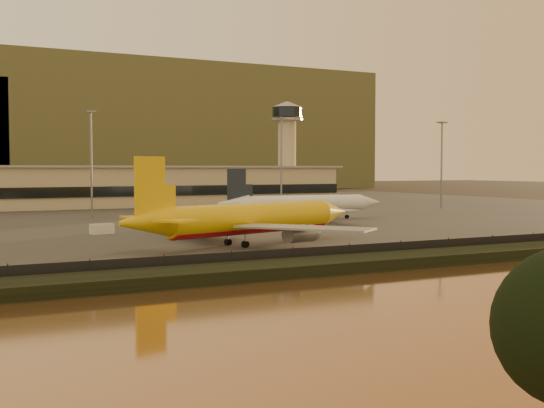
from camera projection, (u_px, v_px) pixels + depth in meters
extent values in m
plane|color=black|center=(286.00, 253.00, 95.81)|extent=(900.00, 900.00, 0.00)
cube|color=black|center=(354.00, 263.00, 80.63)|extent=(320.00, 7.00, 1.40)
cube|color=#2D2D2D|center=(118.00, 213.00, 180.47)|extent=(320.00, 220.00, 0.20)
cube|color=black|center=(336.00, 255.00, 84.16)|extent=(300.00, 0.05, 2.20)
cube|color=tan|center=(93.00, 187.00, 206.89)|extent=(160.00, 22.00, 12.00)
cube|color=black|center=(102.00, 192.00, 196.96)|extent=(160.00, 0.60, 3.00)
cube|color=gray|center=(93.00, 167.00, 206.56)|extent=(164.00, 24.00, 0.60)
cylinder|color=tan|center=(287.00, 159.00, 243.30)|extent=(6.40, 6.40, 30.00)
cylinder|color=black|center=(287.00, 112.00, 242.43)|extent=(10.40, 10.40, 3.50)
cone|color=gray|center=(287.00, 104.00, 242.28)|extent=(11.20, 11.20, 2.00)
cylinder|color=gray|center=(287.00, 119.00, 242.56)|extent=(11.20, 11.20, 0.80)
cylinder|color=slate|center=(91.00, 165.00, 161.94)|extent=(0.50, 0.50, 25.00)
cube|color=slate|center=(91.00, 112.00, 161.27)|extent=(2.20, 2.20, 0.40)
cylinder|color=slate|center=(281.00, 166.00, 182.68)|extent=(0.50, 0.50, 25.00)
cube|color=slate|center=(281.00, 118.00, 182.02)|extent=(2.20, 2.20, 0.40)
cylinder|color=slate|center=(442.00, 166.00, 199.87)|extent=(0.50, 0.50, 25.00)
cube|color=slate|center=(442.00, 122.00, 199.20)|extent=(2.20, 2.20, 0.40)
cube|color=brown|center=(161.00, 133.00, 437.54)|extent=(220.00, 160.00, 70.00)
cylinder|color=#DFB10B|center=(252.00, 217.00, 104.47)|extent=(30.87, 12.98, 4.46)
cylinder|color=#B90A14|center=(252.00, 222.00, 104.51)|extent=(29.77, 11.79, 3.48)
cone|color=#DFB10B|center=(333.00, 212.00, 117.07)|extent=(7.01, 5.97, 4.46)
cone|color=#DFB10B|center=(145.00, 222.00, 91.27)|extent=(8.66, 6.45, 4.46)
cube|color=#DFB10B|center=(150.00, 185.00, 91.60)|extent=(4.62, 1.67, 7.80)
cube|color=#DFB10B|center=(138.00, 217.00, 95.67)|extent=(4.41, 4.36, 0.27)
cube|color=#DFB10B|center=(175.00, 221.00, 89.18)|extent=(5.93, 5.92, 0.27)
cube|color=gray|center=(201.00, 219.00, 112.57)|extent=(7.86, 19.79, 0.27)
cylinder|color=gray|center=(222.00, 226.00, 112.00)|extent=(5.63, 3.80, 2.45)
cube|color=gray|center=(304.00, 228.00, 95.28)|extent=(16.68, 18.85, 0.27)
cylinder|color=gray|center=(300.00, 234.00, 98.92)|extent=(5.63, 3.80, 2.45)
cylinder|color=black|center=(306.00, 236.00, 112.73)|extent=(1.16, 1.03, 0.98)
cylinder|color=slate|center=(306.00, 233.00, 112.70)|extent=(0.17, 0.17, 2.01)
cylinder|color=black|center=(245.00, 244.00, 101.01)|extent=(1.16, 1.03, 0.98)
cylinder|color=slate|center=(245.00, 241.00, 100.98)|extent=(0.17, 0.17, 2.01)
cylinder|color=black|center=(228.00, 242.00, 103.93)|extent=(1.16, 1.03, 0.98)
cylinder|color=slate|center=(228.00, 239.00, 103.91)|extent=(0.17, 0.17, 2.01)
cylinder|color=silver|center=(306.00, 204.00, 155.64)|extent=(28.21, 6.14, 3.89)
cylinder|color=gray|center=(306.00, 207.00, 155.67)|extent=(27.37, 5.23, 3.03)
cone|color=silver|center=(369.00, 202.00, 161.94)|extent=(5.74, 4.32, 3.89)
cone|color=silver|center=(233.00, 204.00, 149.03)|extent=(7.29, 4.44, 3.89)
cube|color=black|center=(237.00, 184.00, 149.10)|extent=(4.29, 0.66, 6.80)
cube|color=silver|center=(234.00, 202.00, 153.20)|extent=(5.01, 4.91, 0.23)
cube|color=silver|center=(246.00, 203.00, 146.01)|extent=(4.64, 4.49, 0.23)
cube|color=gray|center=(284.00, 204.00, 165.27)|extent=(12.71, 18.08, 0.23)
cylinder|color=gray|center=(296.00, 209.00, 163.63)|extent=(4.82, 2.51, 2.14)
cube|color=gray|center=(324.00, 209.00, 145.49)|extent=(10.41, 18.32, 0.23)
cylinder|color=gray|center=(326.00, 213.00, 148.71)|extent=(4.82, 2.51, 2.14)
cylinder|color=black|center=(347.00, 217.00, 159.84)|extent=(0.91, 0.75, 0.86)
cylinder|color=slate|center=(347.00, 215.00, 159.82)|extent=(0.20, 0.20, 1.75)
cylinder|color=black|center=(297.00, 219.00, 153.09)|extent=(0.91, 0.75, 0.86)
cylinder|color=slate|center=(297.00, 217.00, 153.07)|extent=(0.20, 0.20, 1.75)
cylinder|color=black|center=(291.00, 218.00, 156.33)|extent=(0.91, 0.75, 0.86)
cylinder|color=slate|center=(291.00, 216.00, 156.30)|extent=(0.20, 0.20, 1.75)
cube|color=#DFB10B|center=(222.00, 227.00, 126.71)|extent=(3.79, 2.55, 1.56)
cube|color=silver|center=(102.00, 229.00, 121.96)|extent=(4.24, 2.26, 1.83)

